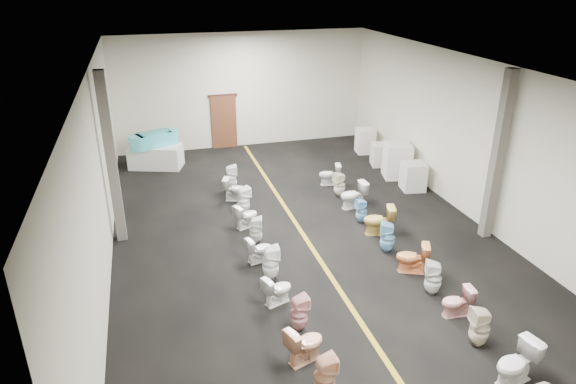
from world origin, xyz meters
name	(u,v)px	position (x,y,z in m)	size (l,w,h in m)	color
floor	(302,232)	(0.00, 0.00, 0.00)	(16.00, 16.00, 0.00)	black
ceiling	(304,67)	(0.00, 0.00, 4.50)	(16.00, 16.00, 0.00)	black
wall_back	(242,91)	(0.00, 8.00, 2.25)	(10.00, 10.00, 0.00)	beige
wall_front	(501,368)	(0.00, -8.00, 2.25)	(10.00, 10.00, 0.00)	beige
wall_left	(99,175)	(-5.00, 0.00, 2.25)	(16.00, 16.00, 0.00)	beige
wall_right	(471,139)	(5.00, 0.00, 2.25)	(16.00, 16.00, 0.00)	beige
aisle_stripe	(302,232)	(0.00, 0.00, 0.00)	(0.12, 15.60, 0.01)	olive
back_door	(224,122)	(-0.80, 7.94, 1.05)	(1.00, 0.10, 2.10)	#562D19
door_frame	(223,95)	(-0.80, 7.95, 2.12)	(1.15, 0.08, 0.10)	#331C11
column_left	(111,160)	(-4.75, 1.00, 2.25)	(0.25, 0.25, 4.50)	#59544C
column_right	(497,157)	(4.75, -1.50, 2.25)	(0.25, 0.25, 4.50)	#59544C
display_table	(156,156)	(-3.59, 6.33, 0.41)	(1.84, 0.92, 0.82)	silver
bathtub	(154,139)	(-3.59, 6.33, 1.07)	(1.76, 1.13, 0.55)	#40B4BA
appliance_crate_a	(413,176)	(4.40, 1.90, 0.46)	(0.71, 0.71, 0.91)	beige
appliance_crate_b	(397,161)	(4.40, 3.07, 0.60)	(0.87, 0.87, 1.20)	silver
appliance_crate_c	(381,155)	(4.40, 4.29, 0.40)	(0.71, 0.71, 0.80)	silver
appliance_crate_d	(365,141)	(4.40, 5.76, 0.48)	(0.67, 0.67, 0.96)	white
toilet_left_1	(325,376)	(-1.39, -5.73, 0.41)	(0.37, 0.38, 0.82)	tan
toilet_left_2	(305,344)	(-1.45, -4.82, 0.38)	(0.42, 0.74, 0.75)	#E8AB87
toilet_left_3	(299,313)	(-1.29, -3.94, 0.39)	(0.35, 0.36, 0.78)	#D69A9D
toilet_left_4	(277,289)	(-1.47, -2.95, 0.34)	(0.38, 0.66, 0.67)	white
toilet_left_5	(271,263)	(-1.38, -2.00, 0.43)	(0.39, 0.39, 0.86)	white
toilet_left_6	(259,249)	(-1.47, -1.15, 0.33)	(0.37, 0.65, 0.66)	white
toilet_left_7	(256,230)	(-1.33, -0.19, 0.37)	(0.33, 0.34, 0.74)	white
toilet_left_8	(246,216)	(-1.40, 0.75, 0.35)	(0.39, 0.68, 0.70)	white
toilet_left_9	(243,200)	(-1.30, 1.62, 0.42)	(0.38, 0.39, 0.84)	white
toilet_left_10	(235,189)	(-1.36, 2.65, 0.37)	(0.41, 0.72, 0.73)	silver
toilet_left_11	(231,178)	(-1.34, 3.48, 0.43)	(0.39, 0.40, 0.86)	white
toilet_right_1	(517,364)	(1.91, -6.35, 0.41)	(0.46, 0.81, 0.82)	white
toilet_right_2	(480,327)	(1.88, -5.33, 0.42)	(0.38, 0.39, 0.84)	beige
toilet_right_3	(457,302)	(2.00, -4.40, 0.33)	(0.37, 0.65, 0.66)	#E3A29E
toilet_right_4	(433,278)	(1.92, -3.57, 0.41)	(0.37, 0.38, 0.82)	silver
toilet_right_5	(412,258)	(1.92, -2.62, 0.38)	(0.43, 0.75, 0.77)	#E58649
toilet_right_6	(388,237)	(1.79, -1.59, 0.42)	(0.37, 0.38, 0.83)	#7EBEE4
toilet_right_7	(379,220)	(1.98, -0.65, 0.42)	(0.47, 0.82, 0.84)	gold
toilet_right_8	(362,211)	(1.82, 0.14, 0.36)	(0.32, 0.33, 0.72)	#7EBEEF
toilet_right_9	(353,195)	(1.98, 1.11, 0.41)	(0.46, 0.81, 0.82)	white
toilet_right_10	(340,184)	(1.88, 2.03, 0.40)	(0.36, 0.37, 0.81)	#EDE5C6
toilet_right_11	(330,175)	(1.92, 3.02, 0.36)	(0.41, 0.71, 0.73)	silver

